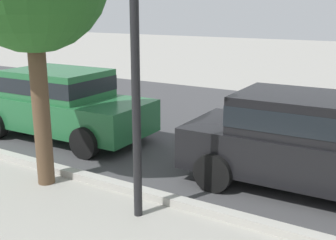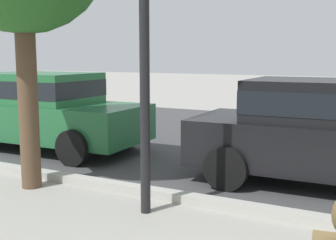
{
  "view_description": "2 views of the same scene",
  "coord_description": "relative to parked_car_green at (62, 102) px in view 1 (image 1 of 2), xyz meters",
  "views": [
    {
      "loc": [
        0.6,
        -2.1,
        2.86
      ],
      "look_at": [
        -3.5,
        4.55,
        0.8
      ],
      "focal_mm": 44.81,
      "sensor_mm": 36.0,
      "label": 1
    },
    {
      "loc": [
        0.02,
        -2.1,
        1.91
      ],
      "look_at": [
        -3.5,
        4.55,
        0.8
      ],
      "focal_mm": 47.04,
      "sensor_mm": 36.0,
      "label": 2
    }
  ],
  "objects": [
    {
      "name": "parked_car_black",
      "position": [
        5.5,
        0.0,
        0.0
      ],
      "size": [
        4.15,
        2.01,
        1.56
      ],
      "color": "black",
      "rests_on": "ground"
    },
    {
      "name": "lamp_post",
      "position": [
        3.69,
        -2.2,
        1.71
      ],
      "size": [
        0.32,
        0.32,
        3.9
      ],
      "color": "black",
      "rests_on": "ground"
    },
    {
      "name": "parked_car_green",
      "position": [
        0.0,
        0.0,
        0.0
      ],
      "size": [
        4.15,
        2.01,
        1.56
      ],
      "color": "#236638",
      "rests_on": "ground"
    }
  ]
}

